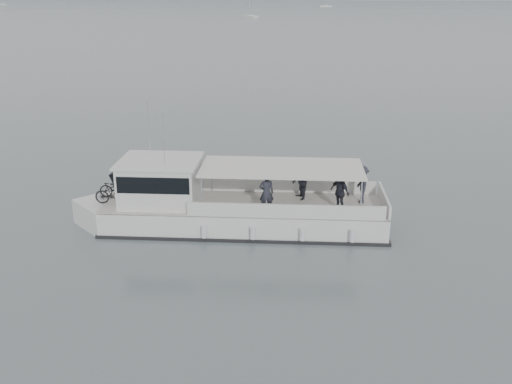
# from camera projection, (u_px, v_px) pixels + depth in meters

# --- Properties ---
(ground) EXTENTS (1400.00, 1400.00, 0.00)m
(ground) POSITION_uv_depth(u_px,v_px,m) (331.00, 276.00, 19.80)
(ground) COLOR slate
(ground) RESTS_ON ground
(tour_boat) EXTENTS (13.24, 4.87, 5.51)m
(tour_boat) POSITION_uv_depth(u_px,v_px,m) (217.00, 206.00, 23.64)
(tour_boat) COLOR silver
(tour_boat) RESTS_ON ground
(moored_fleet) EXTENTS (435.23, 321.53, 11.29)m
(moored_fleet) POSITION_uv_depth(u_px,v_px,m) (318.00, 13.00, 229.55)
(moored_fleet) COLOR silver
(moored_fleet) RESTS_ON ground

